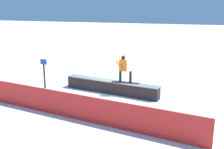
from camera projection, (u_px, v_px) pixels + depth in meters
name	position (u px, v px, depth m)	size (l,w,h in m)	color
ground_plane	(111.00, 93.00, 15.21)	(120.00, 120.00, 0.00)	white
grind_box	(111.00, 87.00, 15.13)	(5.51, 1.38, 0.71)	black
snowboarder	(124.00, 68.00, 14.48)	(1.52, 0.45, 1.47)	#281D2A
safety_fence	(80.00, 108.00, 11.48)	(10.67, 0.06, 1.12)	red
trail_marker	(44.00, 73.00, 15.89)	(0.40, 0.10, 1.72)	#262628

